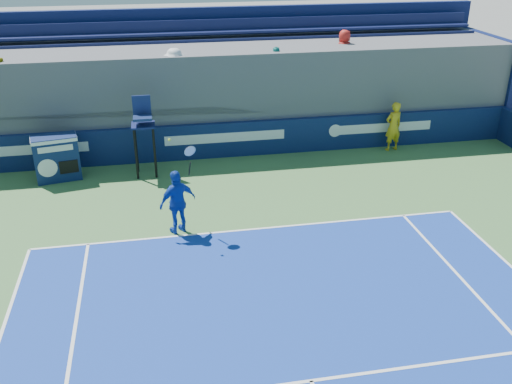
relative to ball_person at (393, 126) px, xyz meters
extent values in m
imported|color=gold|center=(0.00, 0.00, 0.00)|extent=(0.70, 0.54, 1.71)
cube|color=white|center=(-5.76, -4.77, -0.85)|extent=(10.97, 0.07, 0.00)
cube|color=white|center=(-5.76, -10.26, -0.85)|extent=(8.23, 0.07, 0.00)
cube|color=#0C1A47|center=(-5.76, 0.44, -0.27)|extent=(20.40, 0.20, 1.20)
cube|color=white|center=(-11.76, 0.34, -0.15)|extent=(3.20, 0.01, 0.32)
cube|color=white|center=(-5.76, 0.34, -0.15)|extent=(4.00, 0.01, 0.32)
cube|color=white|center=(-0.26, 0.34, -0.15)|extent=(3.60, 0.01, 0.32)
cylinder|color=white|center=(-1.96, 0.34, -0.15)|extent=(0.44, 0.01, 0.44)
cube|color=#0F1E4C|center=(-11.04, -0.48, -0.17)|extent=(1.41, 0.93, 1.40)
cube|color=white|center=(-11.04, -0.48, 0.46)|extent=(1.43, 0.96, 0.10)
cylinder|color=white|center=(-11.27, -0.89, -0.32)|extent=(0.55, 0.13, 0.56)
cube|color=black|center=(-10.68, -0.77, -0.37)|extent=(0.54, 0.12, 0.40)
cube|color=silver|center=(-10.97, -0.83, 0.25)|extent=(0.98, 0.20, 0.18)
cylinder|color=black|center=(-8.66, -0.91, -0.07)|extent=(0.07, 0.07, 1.60)
cylinder|color=black|center=(-8.10, -0.92, -0.07)|extent=(0.07, 0.07, 1.60)
cylinder|color=black|center=(-8.66, -0.35, -0.07)|extent=(0.07, 0.07, 1.60)
cylinder|color=black|center=(-8.10, -0.36, -0.07)|extent=(0.07, 0.07, 1.60)
cube|color=#0E174A|center=(-8.38, -0.63, 0.76)|extent=(0.71, 0.71, 0.06)
cube|color=#14234D|center=(-8.38, -0.73, 1.01)|extent=(0.55, 0.45, 0.08)
cube|color=#15204E|center=(-8.38, -0.37, 1.31)|extent=(0.55, 0.06, 0.60)
imported|color=#153DAF|center=(-7.63, -4.54, -0.02)|extent=(1.06, 0.79, 1.68)
cylinder|color=black|center=(-7.28, -4.47, 0.83)|extent=(0.08, 0.16, 0.39)
torus|color=#BBBBC0|center=(-7.26, -4.53, 1.31)|extent=(0.32, 0.21, 0.29)
cylinder|color=silver|center=(-7.26, -4.53, 1.31)|extent=(0.26, 0.16, 0.24)
sphere|color=#CEE332|center=(-7.74, -4.69, 1.68)|extent=(0.07, 0.07, 0.07)
cube|color=#55555A|center=(-5.76, 2.34, 0.82)|extent=(20.40, 3.60, 3.38)
cube|color=#55555A|center=(-5.76, 0.99, 0.61)|extent=(20.40, 0.90, 0.55)
cube|color=#121945|center=(-5.76, 0.89, 1.08)|extent=(20.00, 0.45, 0.08)
cube|color=#121945|center=(-5.76, 1.14, 1.28)|extent=(20.00, 0.06, 0.45)
cube|color=#55555A|center=(-5.76, 1.89, 1.16)|extent=(20.40, 0.90, 0.55)
cube|color=#121945|center=(-5.76, 1.79, 1.63)|extent=(20.00, 0.45, 0.08)
cube|color=#121945|center=(-5.76, 2.04, 1.83)|extent=(20.00, 0.06, 0.45)
cube|color=#55555A|center=(-5.76, 2.79, 1.71)|extent=(20.40, 0.90, 0.55)
cube|color=#121945|center=(-5.76, 2.69, 2.18)|extent=(20.00, 0.45, 0.08)
cube|color=#121945|center=(-5.76, 2.94, 2.38)|extent=(20.00, 0.06, 0.45)
cube|color=#55555A|center=(-5.76, 3.69, 2.26)|extent=(20.40, 0.90, 0.55)
cube|color=#121945|center=(-5.76, 3.59, 2.73)|extent=(20.00, 0.45, 0.08)
cube|color=#121945|center=(-5.76, 3.84, 2.93)|extent=(20.00, 0.06, 0.45)
cube|color=#0C1647|center=(-5.76, 4.29, 1.33)|extent=(20.80, 0.30, 4.40)
cube|color=#0C1647|center=(4.59, 2.34, 0.83)|extent=(0.30, 3.90, 3.40)
imported|color=gold|center=(-12.60, 0.94, 1.78)|extent=(0.97, 0.82, 1.76)
imported|color=silver|center=(-7.25, 0.94, 1.81)|extent=(1.18, 0.69, 1.82)
imported|color=teal|center=(-3.92, 0.94, 1.78)|extent=(1.08, 0.59, 1.75)
imported|color=red|center=(-1.30, 1.84, 2.21)|extent=(0.86, 0.69, 1.52)
imported|color=black|center=(0.96, 0.94, 1.69)|extent=(0.62, 0.45, 1.57)
camera|label=1|loc=(-8.07, -17.42, 6.21)|focal=40.00mm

